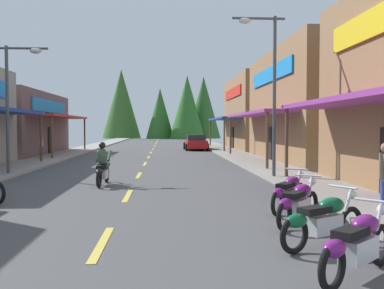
% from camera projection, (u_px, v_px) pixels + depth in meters
% --- Properties ---
extents(ground, '(10.30, 94.29, 0.10)m').
position_uv_depth(ground, '(150.00, 156.00, 32.15)').
color(ground, '#4C4C4F').
extents(sidewalk_left, '(2.48, 94.29, 0.12)m').
position_uv_depth(sidewalk_left, '(62.00, 155.00, 31.75)').
color(sidewalk_left, '#9E9991').
rests_on(sidewalk_left, ground).
extents(sidewalk_right, '(2.48, 94.29, 0.12)m').
position_uv_depth(sidewalk_right, '(235.00, 154.00, 32.54)').
color(sidewalk_right, gray).
rests_on(sidewalk_right, ground).
extents(centerline_dashes, '(0.16, 72.37, 0.01)m').
position_uv_depth(centerline_dashes, '(151.00, 152.00, 36.41)').
color(centerline_dashes, '#E0C64C').
rests_on(centerline_dashes, ground).
extents(storefront_right_middle, '(7.83, 13.44, 6.82)m').
position_uv_depth(storefront_right_middle, '(318.00, 106.00, 26.81)').
color(storefront_right_middle, olive).
rests_on(storefront_right_middle, ground).
extents(storefront_right_far, '(10.32, 12.71, 6.84)m').
position_uv_depth(storefront_right_far, '(277.00, 113.00, 41.61)').
color(storefront_right_far, olive).
rests_on(storefront_right_far, ground).
extents(streetlamp_left, '(2.13, 0.30, 5.54)m').
position_uv_depth(streetlamp_left, '(15.00, 90.00, 18.43)').
color(streetlamp_left, '#474C51').
rests_on(streetlamp_left, ground).
extents(streetlamp_right, '(2.13, 0.30, 6.54)m').
position_uv_depth(streetlamp_right, '(267.00, 74.00, 17.43)').
color(streetlamp_right, '#474C51').
rests_on(streetlamp_right, ground).
extents(motorcycle_parked_right_0, '(1.69, 1.47, 1.04)m').
position_uv_depth(motorcycle_parked_right_0, '(358.00, 244.00, 6.01)').
color(motorcycle_parked_right_0, black).
rests_on(motorcycle_parked_right_0, ground).
extents(motorcycle_parked_right_1, '(1.89, 1.18, 1.04)m').
position_uv_depth(motorcycle_parked_right_1, '(323.00, 220.00, 7.56)').
color(motorcycle_parked_right_1, black).
rests_on(motorcycle_parked_right_1, ground).
extents(motorcycle_parked_right_2, '(1.44, 1.71, 1.04)m').
position_uv_depth(motorcycle_parked_right_2, '(298.00, 202.00, 9.29)').
color(motorcycle_parked_right_2, black).
rests_on(motorcycle_parked_right_2, ground).
extents(motorcycle_parked_right_3, '(1.38, 1.76, 1.04)m').
position_uv_depth(motorcycle_parked_right_3, '(289.00, 192.00, 10.77)').
color(motorcycle_parked_right_3, black).
rests_on(motorcycle_parked_right_3, ground).
extents(rider_cruising_lead, '(0.60, 2.14, 1.57)m').
position_uv_depth(rider_cruising_lead, '(103.00, 167.00, 15.63)').
color(rider_cruising_lead, black).
rests_on(rider_cruising_lead, ground).
extents(pedestrian_by_shop, '(0.27, 0.57, 1.62)m').
position_uv_depth(pedestrian_by_shop, '(41.00, 146.00, 26.98)').
color(pedestrian_by_shop, black).
rests_on(pedestrian_by_shop, ground).
extents(parked_car_curbside, '(2.13, 4.34, 1.40)m').
position_uv_depth(parked_car_curbside, '(196.00, 143.00, 39.72)').
color(parked_car_curbside, '#B21919').
rests_on(parked_car_curbside, ground).
extents(treeline_backdrop, '(22.37, 12.37, 13.00)m').
position_uv_depth(treeline_backdrop, '(169.00, 108.00, 81.01)').
color(treeline_backdrop, '#295D23').
rests_on(treeline_backdrop, ground).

